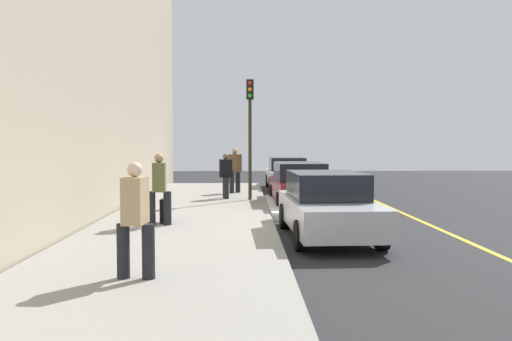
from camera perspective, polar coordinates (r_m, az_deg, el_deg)
ground_plane at (r=12.50m, az=6.88°, el=-7.07°), size 56.00×56.00×0.00m
sidewalk at (r=12.45m, az=-8.43°, el=-6.77°), size 28.00×4.60×0.15m
lane_stripe_centre at (r=13.34m, az=20.71°, el=-6.59°), size 28.00×0.14×0.01m
snow_bank_curb at (r=17.07m, az=2.26°, el=-3.95°), size 5.12×0.56×0.22m
parked_car_white at (r=24.28m, az=3.48°, el=-0.33°), size 4.38×1.90×1.51m
parked_car_maroon at (r=17.89m, az=4.89°, el=-1.54°), size 4.82×1.98×1.51m
parked_car_silver at (r=12.04m, az=7.91°, el=-3.82°), size 4.56×2.02×1.51m
pedestrian_brown_coat at (r=21.07m, az=-2.36°, el=0.15°), size 0.55×0.58×1.82m
pedestrian_olive_coat at (r=12.99m, az=-10.68°, el=-1.81°), size 0.50×0.59×1.79m
pedestrian_tan_coat at (r=7.95m, az=-13.23°, el=-5.00°), size 0.50×0.58×1.77m
pedestrian_black_coat at (r=18.98m, az=-3.38°, el=-0.44°), size 0.54×0.49×1.66m
traffic_light_pole at (r=18.46m, az=-0.67°, el=5.76°), size 0.35×0.26×4.30m
rolling_suitcase at (r=13.39m, az=-10.06°, el=-4.43°), size 0.34×0.22×0.97m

